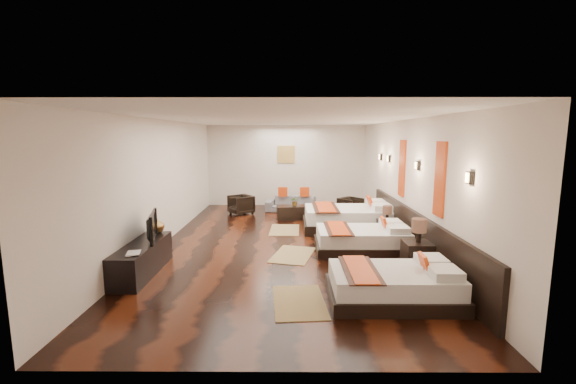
{
  "coord_description": "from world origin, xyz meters",
  "views": [
    {
      "loc": [
        0.13,
        -8.32,
        2.45
      ],
      "look_at": [
        0.09,
        0.57,
        1.1
      ],
      "focal_mm": 23.27,
      "sensor_mm": 36.0,
      "label": 1
    }
  ],
  "objects_px": {
    "bed_mid": "(363,239)",
    "nightstand_b": "(387,227)",
    "tv": "(148,226)",
    "tv_console": "(142,259)",
    "coffee_table": "(294,212)",
    "armchair_left": "(241,205)",
    "table_plant": "(295,201)",
    "bed_far": "(350,218)",
    "figurine": "(156,225)",
    "armchair_right": "(350,207)",
    "nightstand_a": "(418,253)",
    "bed_near": "(394,285)",
    "book": "(126,254)",
    "sofa": "(294,204)"
  },
  "relations": [
    {
      "from": "sofa",
      "to": "coffee_table",
      "type": "relative_size",
      "value": 1.75
    },
    {
      "from": "nightstand_a",
      "to": "bed_mid",
      "type": "bearing_deg",
      "value": 121.88
    },
    {
      "from": "bed_mid",
      "to": "sofa",
      "type": "bearing_deg",
      "value": 109.2
    },
    {
      "from": "nightstand_a",
      "to": "armchair_right",
      "type": "distance_m",
      "value": 4.81
    },
    {
      "from": "bed_near",
      "to": "armchair_right",
      "type": "xyz_separation_m",
      "value": [
        0.31,
        6.0,
        0.03
      ]
    },
    {
      "from": "armchair_left",
      "to": "nightstand_b",
      "type": "bearing_deg",
      "value": 16.97
    },
    {
      "from": "figurine",
      "to": "armchair_left",
      "type": "height_order",
      "value": "figurine"
    },
    {
      "from": "bed_near",
      "to": "nightstand_b",
      "type": "height_order",
      "value": "nightstand_b"
    },
    {
      "from": "figurine",
      "to": "armchair_left",
      "type": "xyz_separation_m",
      "value": [
        1.09,
        4.37,
        -0.41
      ]
    },
    {
      "from": "bed_mid",
      "to": "nightstand_b",
      "type": "relative_size",
      "value": 2.44
    },
    {
      "from": "bed_mid",
      "to": "tv_console",
      "type": "bearing_deg",
      "value": -162.39
    },
    {
      "from": "tv",
      "to": "armchair_right",
      "type": "bearing_deg",
      "value": -57.93
    },
    {
      "from": "armchair_left",
      "to": "table_plant",
      "type": "height_order",
      "value": "table_plant"
    },
    {
      "from": "sofa",
      "to": "armchair_right",
      "type": "bearing_deg",
      "value": -6.31
    },
    {
      "from": "tv_console",
      "to": "armchair_left",
      "type": "height_order",
      "value": "armchair_left"
    },
    {
      "from": "nightstand_b",
      "to": "tv_console",
      "type": "height_order",
      "value": "nightstand_b"
    },
    {
      "from": "bed_far",
      "to": "nightstand_a",
      "type": "bearing_deg",
      "value": -76.32
    },
    {
      "from": "book",
      "to": "armchair_right",
      "type": "bearing_deg",
      "value": 50.84
    },
    {
      "from": "bed_far",
      "to": "tv",
      "type": "relative_size",
      "value": 2.6
    },
    {
      "from": "bed_far",
      "to": "nightstand_a",
      "type": "xyz_separation_m",
      "value": [
        0.75,
        -3.06,
        0.04
      ]
    },
    {
      "from": "tv_console",
      "to": "coffee_table",
      "type": "bearing_deg",
      "value": 58.08
    },
    {
      "from": "armchair_left",
      "to": "book",
      "type": "bearing_deg",
      "value": -47.64
    },
    {
      "from": "bed_near",
      "to": "bed_far",
      "type": "height_order",
      "value": "bed_far"
    },
    {
      "from": "bed_far",
      "to": "armchair_left",
      "type": "bearing_deg",
      "value": 148.1
    },
    {
      "from": "nightstand_a",
      "to": "table_plant",
      "type": "bearing_deg",
      "value": 116.86
    },
    {
      "from": "tv_console",
      "to": "tv",
      "type": "bearing_deg",
      "value": 77.39
    },
    {
      "from": "figurine",
      "to": "bed_near",
      "type": "bearing_deg",
      "value": -23.69
    },
    {
      "from": "bed_far",
      "to": "table_plant",
      "type": "bearing_deg",
      "value": 139.53
    },
    {
      "from": "coffee_table",
      "to": "nightstand_a",
      "type": "bearing_deg",
      "value": -62.97
    },
    {
      "from": "tv_console",
      "to": "coffee_table",
      "type": "xyz_separation_m",
      "value": [
        2.75,
        4.42,
        -0.08
      ]
    },
    {
      "from": "bed_far",
      "to": "armchair_right",
      "type": "xyz_separation_m",
      "value": [
        0.3,
        1.73,
        -0.02
      ]
    },
    {
      "from": "bed_mid",
      "to": "sofa",
      "type": "xyz_separation_m",
      "value": [
        -1.44,
        4.14,
        -0.0
      ]
    },
    {
      "from": "book",
      "to": "coffee_table",
      "type": "height_order",
      "value": "book"
    },
    {
      "from": "bed_far",
      "to": "figurine",
      "type": "height_order",
      "value": "bed_far"
    },
    {
      "from": "bed_mid",
      "to": "figurine",
      "type": "relative_size",
      "value": 5.98
    },
    {
      "from": "nightstand_b",
      "to": "tv",
      "type": "xyz_separation_m",
      "value": [
        -4.89,
        -2.08,
        0.53
      ]
    },
    {
      "from": "table_plant",
      "to": "armchair_left",
      "type": "bearing_deg",
      "value": 156.8
    },
    {
      "from": "bed_far",
      "to": "nightstand_b",
      "type": "relative_size",
      "value": 2.91
    },
    {
      "from": "bed_far",
      "to": "sofa",
      "type": "relative_size",
      "value": 1.34
    },
    {
      "from": "figurine",
      "to": "book",
      "type": "bearing_deg",
      "value": -90.0
    },
    {
      "from": "coffee_table",
      "to": "bed_mid",
      "type": "bearing_deg",
      "value": -64.98
    },
    {
      "from": "nightstand_a",
      "to": "nightstand_b",
      "type": "relative_size",
      "value": 1.22
    },
    {
      "from": "tv_console",
      "to": "figurine",
      "type": "height_order",
      "value": "figurine"
    },
    {
      "from": "book",
      "to": "armchair_left",
      "type": "height_order",
      "value": "armchair_left"
    },
    {
      "from": "bed_mid",
      "to": "armchair_left",
      "type": "bearing_deg",
      "value": 129.3
    },
    {
      "from": "coffee_table",
      "to": "armchair_right",
      "type": "bearing_deg",
      "value": 15.77
    },
    {
      "from": "figurine",
      "to": "table_plant",
      "type": "bearing_deg",
      "value": 52.63
    },
    {
      "from": "tv_console",
      "to": "armchair_left",
      "type": "bearing_deg",
      "value": 77.94
    },
    {
      "from": "armchair_right",
      "to": "figurine",
      "type": "bearing_deg",
      "value": -179.45
    },
    {
      "from": "tv_console",
      "to": "sofa",
      "type": "height_order",
      "value": "tv_console"
    }
  ]
}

